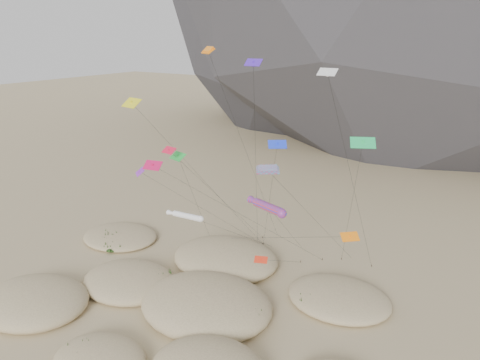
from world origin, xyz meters
name	(u,v)px	position (x,y,z in m)	size (l,w,h in m)	color
ground	(171,329)	(0.00, 0.00, 0.00)	(500.00, 500.00, 0.00)	#CCB789
dunes	(183,297)	(-2.23, 4.78, 0.73)	(51.99, 34.80, 3.97)	#CCB789
dune_grass	(188,304)	(-0.66, 3.81, 0.84)	(45.00, 25.93, 1.55)	black
kite_stakes	(289,251)	(2.63, 23.63, 0.15)	(24.42, 4.82, 0.30)	#3F2D1E
rainbow_tube_kite	(267,207)	(6.14, 10.19, 12.29)	(6.78, 18.07, 13.12)	#FF371A
white_tube_kite	(186,216)	(-5.44, 9.85, 8.79)	(8.18, 14.83, 9.41)	white
orange_parafoil	(209,54)	(-5.29, 15.42, 28.52)	(5.15, 13.74, 29.42)	orange
multi_parafoil	(269,171)	(6.39, 9.96, 16.62)	(5.91, 18.34, 17.29)	red
delta_kites	(230,150)	(0.64, 10.91, 18.03)	(32.42, 20.34, 28.16)	#C6124E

